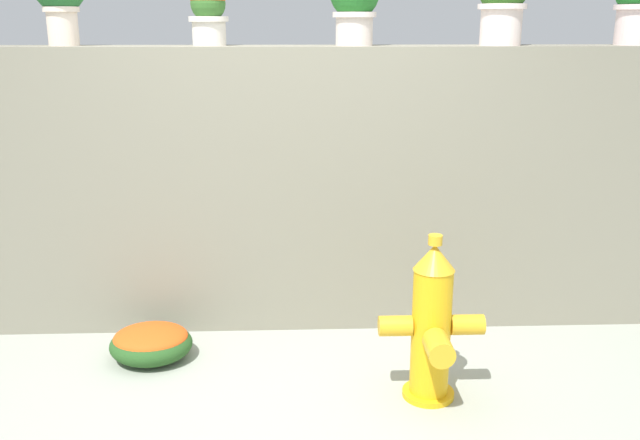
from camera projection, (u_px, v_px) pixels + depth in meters
name	position (u px, v px, depth m)	size (l,w,h in m)	color
ground_plane	(282.00, 416.00, 3.47)	(24.00, 24.00, 0.00)	#9DA294
stone_wall	(282.00, 189.00, 4.39)	(5.01, 0.39, 1.77)	gray
potted_plant_2	(208.00, 11.00, 4.08)	(0.24, 0.24, 0.34)	silver
fire_hydrant	(432.00, 327.00, 3.54)	(0.54, 0.42, 0.89)	#EEB114
flower_bush_left	(151.00, 342.00, 4.03)	(0.48, 0.43, 0.21)	#275220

